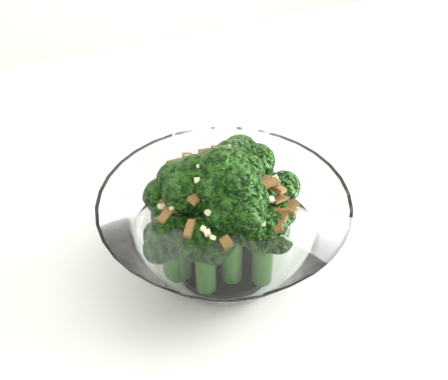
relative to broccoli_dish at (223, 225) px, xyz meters
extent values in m
cube|color=white|center=(-0.14, -0.03, -0.07)|extent=(1.28, 0.92, 0.04)
cylinder|color=white|center=(0.37, 0.36, -0.44)|extent=(0.04, 0.04, 0.71)
cylinder|color=white|center=(0.00, 0.00, -0.04)|extent=(0.08, 0.08, 0.01)
cylinder|color=#225516|center=(0.00, 0.00, 0.00)|extent=(0.02, 0.02, 0.07)
sphere|color=#1D4E0E|center=(0.00, 0.00, 0.05)|extent=(0.04, 0.04, 0.04)
cylinder|color=#225516|center=(0.01, 0.02, 0.00)|extent=(0.02, 0.02, 0.07)
sphere|color=#1D4E0E|center=(0.01, 0.02, 0.04)|extent=(0.04, 0.04, 0.04)
cylinder|color=#225516|center=(-0.02, 0.01, 0.00)|extent=(0.02, 0.02, 0.06)
sphere|color=#1D4E0E|center=(-0.02, 0.01, 0.04)|extent=(0.04, 0.04, 0.04)
cylinder|color=#225516|center=(0.00, -0.02, 0.00)|extent=(0.02, 0.02, 0.06)
sphere|color=#1D4E0E|center=(0.00, -0.02, 0.04)|extent=(0.04, 0.04, 0.04)
cylinder|color=#225516|center=(0.03, 0.00, -0.01)|extent=(0.02, 0.02, 0.05)
sphere|color=#1D4E0E|center=(0.03, 0.00, 0.02)|extent=(0.04, 0.04, 0.04)
cylinder|color=#225516|center=(-0.03, 0.01, -0.01)|extent=(0.02, 0.02, 0.05)
sphere|color=#1D4E0E|center=(-0.03, 0.01, 0.02)|extent=(0.04, 0.04, 0.04)
cylinder|color=#225516|center=(0.02, -0.03, -0.01)|extent=(0.02, 0.02, 0.04)
sphere|color=#1D4E0E|center=(0.02, -0.03, 0.02)|extent=(0.04, 0.04, 0.04)
cylinder|color=#225516|center=(-0.02, -0.03, -0.01)|extent=(0.02, 0.02, 0.04)
sphere|color=#1D4E0E|center=(-0.02, -0.03, 0.02)|extent=(0.04, 0.04, 0.04)
cylinder|color=#225516|center=(0.04, 0.03, -0.02)|extent=(0.02, 0.02, 0.04)
sphere|color=#1D4E0E|center=(0.04, 0.03, 0.01)|extent=(0.03, 0.03, 0.03)
cylinder|color=#225516|center=(-0.04, -0.01, -0.02)|extent=(0.02, 0.02, 0.03)
sphere|color=#1D4E0E|center=(-0.04, -0.01, 0.01)|extent=(0.04, 0.04, 0.04)
cylinder|color=#225516|center=(0.01, 0.04, -0.02)|extent=(0.02, 0.02, 0.04)
sphere|color=#1D4E0E|center=(0.01, 0.04, 0.01)|extent=(0.03, 0.03, 0.03)
cylinder|color=#225516|center=(-0.04, -0.01, -0.02)|extent=(0.02, 0.02, 0.04)
sphere|color=#1D4E0E|center=(-0.04, -0.01, 0.01)|extent=(0.04, 0.04, 0.04)
cube|color=olive|center=(-0.04, -0.01, 0.03)|extent=(0.01, 0.01, 0.01)
cube|color=olive|center=(0.01, 0.00, 0.06)|extent=(0.01, 0.01, 0.00)
cube|color=olive|center=(0.03, -0.03, 0.03)|extent=(0.02, 0.01, 0.01)
cube|color=olive|center=(-0.05, -0.01, 0.03)|extent=(0.01, 0.01, 0.01)
cube|color=olive|center=(0.03, 0.03, 0.03)|extent=(0.01, 0.01, 0.01)
cube|color=olive|center=(0.03, -0.01, 0.05)|extent=(0.01, 0.01, 0.00)
cube|color=olive|center=(0.04, -0.02, 0.04)|extent=(0.01, 0.01, 0.01)
cube|color=olive|center=(0.03, -0.01, 0.05)|extent=(0.01, 0.01, 0.01)
cube|color=olive|center=(0.00, 0.01, 0.06)|extent=(0.01, 0.01, 0.01)
cube|color=olive|center=(0.04, -0.02, 0.04)|extent=(0.01, 0.01, 0.01)
cube|color=olive|center=(0.03, 0.04, 0.03)|extent=(0.01, 0.01, 0.01)
cube|color=olive|center=(0.03, 0.02, 0.04)|extent=(0.01, 0.01, 0.01)
cube|color=olive|center=(0.03, -0.02, 0.05)|extent=(0.01, 0.01, 0.00)
cube|color=olive|center=(0.00, -0.03, 0.05)|extent=(0.01, 0.01, 0.01)
cube|color=olive|center=(-0.02, 0.04, 0.04)|extent=(0.01, 0.01, 0.01)
cube|color=olive|center=(0.03, -0.04, 0.03)|extent=(0.01, 0.01, 0.00)
cube|color=olive|center=(0.00, 0.02, 0.06)|extent=(0.01, 0.01, 0.01)
cube|color=olive|center=(-0.01, 0.00, 0.06)|extent=(0.01, 0.01, 0.01)
cube|color=olive|center=(0.03, 0.01, 0.04)|extent=(0.01, 0.01, 0.00)
cube|color=olive|center=(0.03, 0.02, 0.04)|extent=(0.01, 0.01, 0.01)
cube|color=olive|center=(0.03, 0.02, 0.05)|extent=(0.01, 0.01, 0.01)
cube|color=olive|center=(-0.02, 0.02, 0.04)|extent=(0.01, 0.01, 0.01)
cube|color=olive|center=(0.03, 0.03, 0.03)|extent=(0.01, 0.01, 0.01)
cube|color=olive|center=(0.00, -0.02, 0.06)|extent=(0.01, 0.01, 0.00)
cube|color=olive|center=(0.04, -0.03, 0.03)|extent=(0.01, 0.01, 0.01)
cube|color=olive|center=(-0.04, 0.00, 0.04)|extent=(0.01, 0.01, 0.01)
cube|color=olive|center=(-0.03, 0.04, 0.04)|extent=(0.01, 0.01, 0.00)
cube|color=olive|center=(0.02, -0.01, 0.05)|extent=(0.01, 0.01, 0.01)
cube|color=olive|center=(0.01, -0.03, 0.05)|extent=(0.01, 0.01, 0.01)
cube|color=olive|center=(-0.02, -0.02, 0.05)|extent=(0.01, 0.01, 0.01)
cube|color=olive|center=(0.02, 0.03, 0.04)|extent=(0.01, 0.01, 0.01)
cube|color=olive|center=(0.03, -0.03, 0.03)|extent=(0.01, 0.01, 0.01)
cube|color=olive|center=(-0.04, -0.01, 0.03)|extent=(0.01, 0.01, 0.00)
cube|color=olive|center=(0.05, 0.00, 0.03)|extent=(0.01, 0.01, 0.01)
cube|color=olive|center=(-0.03, -0.03, 0.04)|extent=(0.01, 0.01, 0.01)
cube|color=olive|center=(0.01, -0.01, 0.06)|extent=(0.01, 0.01, 0.01)
cube|color=olive|center=(0.04, -0.03, 0.03)|extent=(0.01, 0.01, 0.01)
cube|color=olive|center=(0.00, 0.04, 0.04)|extent=(0.01, 0.01, 0.00)
cube|color=olive|center=(0.00, 0.05, 0.03)|extent=(0.01, 0.01, 0.01)
cube|color=olive|center=(0.01, -0.02, 0.05)|extent=(0.01, 0.01, 0.01)
cube|color=olive|center=(0.04, -0.03, 0.03)|extent=(0.01, 0.01, 0.01)
cube|color=olive|center=(-0.01, -0.05, 0.03)|extent=(0.01, 0.01, 0.01)
cube|color=olive|center=(0.01, 0.01, 0.06)|extent=(0.01, 0.01, 0.01)
cube|color=beige|center=(-0.02, 0.01, 0.05)|extent=(0.00, 0.00, 0.00)
cube|color=beige|center=(-0.02, 0.00, 0.06)|extent=(0.00, 0.00, 0.00)
cube|color=beige|center=(0.00, 0.03, 0.05)|extent=(0.00, 0.00, 0.00)
cube|color=beige|center=(0.01, -0.02, 0.06)|extent=(0.00, 0.00, 0.00)
cube|color=beige|center=(0.01, 0.00, 0.07)|extent=(0.00, 0.00, 0.00)
cube|color=beige|center=(-0.03, 0.02, 0.05)|extent=(0.00, 0.00, 0.00)
cube|color=beige|center=(0.00, 0.00, 0.07)|extent=(0.00, 0.00, 0.00)
cube|color=beige|center=(0.01, -0.02, 0.06)|extent=(0.00, 0.00, 0.00)
cube|color=beige|center=(-0.01, -0.02, 0.06)|extent=(0.01, 0.01, 0.01)
cube|color=beige|center=(-0.02, -0.04, 0.03)|extent=(0.00, 0.00, 0.00)
cube|color=beige|center=(-0.04, 0.01, 0.04)|extent=(0.00, 0.01, 0.00)
cube|color=beige|center=(0.04, -0.01, 0.04)|extent=(0.00, 0.00, 0.00)
cube|color=beige|center=(-0.02, -0.04, 0.04)|extent=(0.00, 0.00, 0.00)
cube|color=beige|center=(0.00, -0.01, 0.06)|extent=(0.00, 0.00, 0.00)
cube|color=beige|center=(-0.02, -0.01, 0.05)|extent=(0.00, 0.01, 0.00)
cube|color=beige|center=(0.03, -0.03, 0.04)|extent=(0.00, 0.00, 0.00)
cube|color=beige|center=(-0.05, -0.01, 0.04)|extent=(0.01, 0.01, 0.00)
cube|color=beige|center=(-0.04, -0.01, 0.04)|extent=(0.00, 0.00, 0.00)
cube|color=beige|center=(0.02, 0.01, 0.05)|extent=(0.00, 0.00, 0.00)
cube|color=beige|center=(0.02, -0.01, 0.05)|extent=(0.00, 0.00, 0.00)
cube|color=beige|center=(-0.02, -0.03, 0.04)|extent=(0.01, 0.01, 0.00)
cube|color=beige|center=(0.05, 0.00, 0.03)|extent=(0.00, 0.01, 0.00)
cube|color=beige|center=(-0.04, 0.01, 0.04)|extent=(0.00, 0.00, 0.00)
cube|color=beige|center=(0.02, -0.04, 0.04)|extent=(0.01, 0.01, 0.00)
cube|color=beige|center=(-0.02, 0.04, 0.04)|extent=(0.00, 0.00, 0.00)
cube|color=beige|center=(-0.01, -0.02, 0.06)|extent=(0.00, 0.00, 0.00)
cube|color=beige|center=(0.01, -0.02, 0.06)|extent=(0.01, 0.01, 0.00)
cube|color=beige|center=(0.04, -0.01, 0.04)|extent=(0.00, 0.01, 0.00)
cube|color=beige|center=(-0.02, -0.04, 0.04)|extent=(0.00, 0.01, 0.00)
cube|color=beige|center=(0.00, -0.02, 0.05)|extent=(0.01, 0.00, 0.00)
cube|color=beige|center=(0.01, 0.01, 0.06)|extent=(0.00, 0.00, 0.00)
cube|color=beige|center=(0.02, 0.04, 0.04)|extent=(0.00, 0.00, 0.00)
camera|label=1|loc=(-0.10, -0.36, 0.36)|focal=55.00mm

